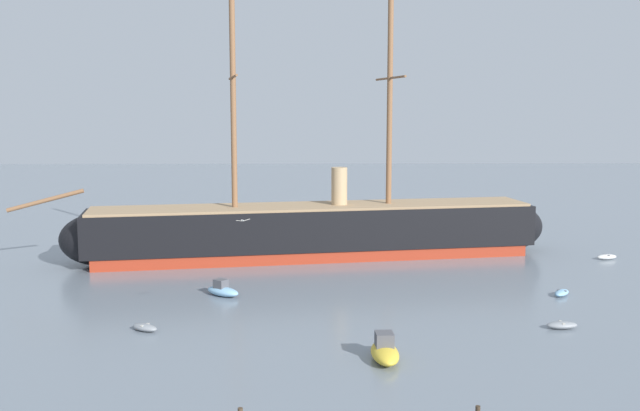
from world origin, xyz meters
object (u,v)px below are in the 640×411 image
object	(u,v)px
motorboat_alongside_bow	(223,290)
dinghy_mid_left	(145,327)
seagull_in_flight	(243,220)
dinghy_alongside_stern	(562,293)
motorboat_near_centre	(385,351)
tall_ship	(313,230)
motorboat_far_left	(116,259)
dinghy_mid_right	(562,325)
dinghy_far_right	(607,257)

from	to	relation	value
motorboat_alongside_bow	dinghy_mid_left	bearing A→B (deg)	-114.71
seagull_in_flight	dinghy_alongside_stern	bearing A→B (deg)	21.39
motorboat_near_centre	seagull_in_flight	distance (m)	15.25
tall_ship	motorboat_far_left	distance (m)	23.70
motorboat_near_centre	dinghy_mid_left	size ratio (longest dim) A/B	1.82
tall_ship	dinghy_mid_right	distance (m)	36.20
motorboat_far_left	motorboat_alongside_bow	bearing A→B (deg)	-47.97
tall_ship	dinghy_alongside_stern	size ratio (longest dim) A/B	24.62
motorboat_alongside_bow	seagull_in_flight	distance (m)	15.60
dinghy_mid_left	motorboat_far_left	world-z (taller)	motorboat_far_left
tall_ship	dinghy_alongside_stern	xyz separation A→B (m)	(24.08, -19.00, -3.05)
motorboat_near_centre	dinghy_alongside_stern	distance (m)	26.52
dinghy_far_right	seagull_in_flight	xyz separation A→B (m)	(-41.40, -28.79, 9.11)
dinghy_alongside_stern	motorboat_far_left	size ratio (longest dim) A/B	0.82
dinghy_alongside_stern	tall_ship	bearing A→B (deg)	141.73
tall_ship	dinghy_mid_left	bearing A→B (deg)	-115.77
dinghy_mid_left	motorboat_alongside_bow	size ratio (longest dim) A/B	0.67
dinghy_mid_right	seagull_in_flight	size ratio (longest dim) A/B	2.31
dinghy_mid_left	dinghy_far_right	bearing A→B (deg)	29.06
tall_ship	dinghy_far_right	world-z (taller)	tall_ship
dinghy_far_right	dinghy_mid_left	bearing A→B (deg)	-150.94
dinghy_mid_left	dinghy_mid_right	world-z (taller)	dinghy_mid_right
motorboat_near_centre	dinghy_mid_left	bearing A→B (deg)	158.37
tall_ship	motorboat_alongside_bow	distance (m)	20.62
motorboat_far_left	seagull_in_flight	bearing A→B (deg)	-58.45
dinghy_mid_left	dinghy_alongside_stern	xyz separation A→B (m)	(38.38, 10.61, 0.00)
dinghy_far_right	motorboat_alongside_bow	bearing A→B (deg)	-159.87
tall_ship	seagull_in_flight	size ratio (longest dim) A/B	56.72
dinghy_mid_left	seagull_in_flight	world-z (taller)	seagull_in_flight
tall_ship	seagull_in_flight	world-z (taller)	tall_ship
motorboat_near_centre	dinghy_far_right	distance (m)	46.66
motorboat_near_centre	dinghy_mid_right	xyz separation A→B (m)	(15.62, 7.42, -0.40)
dinghy_mid_left	motorboat_alongside_bow	distance (m)	12.45
dinghy_alongside_stern	motorboat_far_left	world-z (taller)	motorboat_far_left
dinghy_mid_right	dinghy_mid_left	bearing A→B (deg)	179.76
dinghy_alongside_stern	seagull_in_flight	bearing A→B (deg)	-158.61
dinghy_far_right	motorboat_near_centre	bearing A→B (deg)	-131.05
tall_ship	dinghy_far_right	size ratio (longest dim) A/B	23.43
tall_ship	dinghy_alongside_stern	world-z (taller)	tall_ship
dinghy_alongside_stern	seagull_in_flight	world-z (taller)	seagull_in_flight
motorboat_alongside_bow	dinghy_alongside_stern	xyz separation A→B (m)	(33.17, -0.70, -0.27)
seagull_in_flight	motorboat_far_left	bearing A→B (deg)	121.55
dinghy_mid_left	motorboat_near_centre	bearing A→B (deg)	-21.63
seagull_in_flight	motorboat_near_centre	bearing A→B (deg)	-30.72
motorboat_far_left	seagull_in_flight	distance (m)	34.46
motorboat_alongside_bow	seagull_in_flight	world-z (taller)	seagull_in_flight
dinghy_mid_right	seagull_in_flight	distance (m)	27.93
motorboat_far_left	dinghy_far_right	size ratio (longest dim) A/B	1.16
dinghy_far_right	seagull_in_flight	distance (m)	51.25
motorboat_alongside_bow	motorboat_far_left	xyz separation A→B (m)	(-14.32, 15.88, -0.11)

